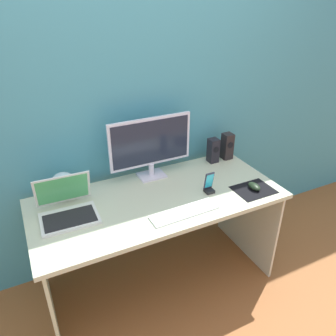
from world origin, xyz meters
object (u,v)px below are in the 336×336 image
at_px(keyboard_external, 184,212).
at_px(phone_in_dock, 209,185).
at_px(speaker_near_monitor, 213,150).
at_px(laptop, 67,208).
at_px(speaker_right, 227,146).
at_px(fishbowl, 64,185).
at_px(monitor, 151,145).
at_px(mouse, 254,186).

xyz_separation_m(keyboard_external, phone_in_dock, (0.25, 0.13, 0.04)).
xyz_separation_m(speaker_near_monitor, laptop, (-1.10, -0.20, -0.04)).
distance_m(speaker_right, laptop, 1.25).
bearing_deg(speaker_near_monitor, laptop, -169.71).
bearing_deg(speaker_near_monitor, fishbowl, 179.83).
distance_m(speaker_near_monitor, keyboard_external, 0.69).
bearing_deg(laptop, fishbowl, 82.94).
height_order(laptop, phone_in_dock, laptop).
relative_size(monitor, laptop, 1.75).
relative_size(monitor, phone_in_dock, 4.11).
height_order(fishbowl, keyboard_external, fishbowl).
relative_size(speaker_right, mouse, 1.99).
bearing_deg(keyboard_external, speaker_right, 35.77).
distance_m(monitor, fishbowl, 0.60).
bearing_deg(fishbowl, monitor, -0.44).
bearing_deg(monitor, mouse, -40.43).
height_order(speaker_right, laptop, laptop).
distance_m(monitor, mouse, 0.72).
xyz_separation_m(speaker_near_monitor, fishbowl, (-1.08, 0.00, -0.01)).
xyz_separation_m(keyboard_external, mouse, (0.53, 0.03, 0.02)).
height_order(monitor, speaker_right, monitor).
bearing_deg(fishbowl, speaker_near_monitor, -0.17).
relative_size(monitor, mouse, 5.71).
bearing_deg(mouse, keyboard_external, -174.95).
bearing_deg(speaker_near_monitor, monitor, -179.84).
distance_m(speaker_right, keyboard_external, 0.79).
relative_size(laptop, mouse, 3.25).
bearing_deg(phone_in_dock, speaker_near_monitor, 53.86).
bearing_deg(fishbowl, laptop, -97.06).
bearing_deg(mouse, speaker_near_monitor, 95.49).
xyz_separation_m(mouse, phone_in_dock, (-0.28, 0.10, 0.03)).
height_order(keyboard_external, mouse, mouse).
height_order(mouse, phone_in_dock, phone_in_dock).
xyz_separation_m(laptop, fishbowl, (0.03, 0.20, 0.03)).
bearing_deg(keyboard_external, phone_in_dock, 26.01).
xyz_separation_m(speaker_right, keyboard_external, (-0.62, -0.47, -0.09)).
bearing_deg(phone_in_dock, mouse, -20.01).
bearing_deg(speaker_right, mouse, -102.30).
bearing_deg(keyboard_external, speaker_near_monitor, 42.03).
height_order(monitor, laptop, monitor).
relative_size(speaker_right, laptop, 0.61).
bearing_deg(monitor, phone_in_dock, -54.63).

